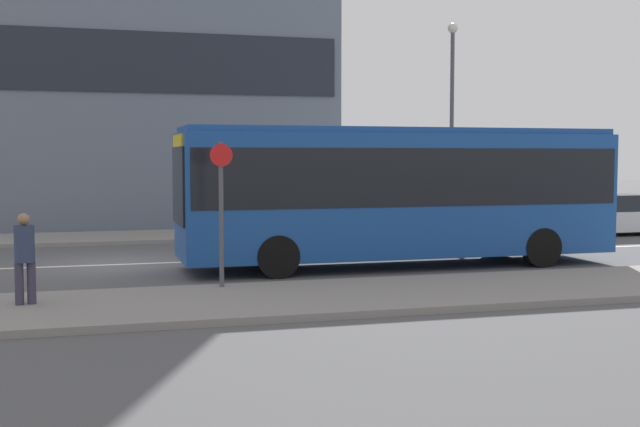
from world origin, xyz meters
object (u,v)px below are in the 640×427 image
Objects in this scene: parked_car_1 at (615,216)px; bus_stop_sign at (221,203)px; city_bus at (398,187)px; pedestrian_near_stop at (25,253)px; parked_car_0 at (479,220)px; street_lamp at (452,105)px.

bus_stop_sign is at bearing -151.19° from parked_car_1.
city_bus reaches higher than pedestrian_near_stop.
city_bus is 7.67m from parked_car_0.
pedestrian_near_stop reaches higher than parked_car_1.
pedestrian_near_stop is (-13.38, -9.27, 0.41)m from parked_car_0.
parked_car_1 is 2.67× the size of pedestrian_near_stop.
bus_stop_sign is (-4.77, -2.75, -0.15)m from city_bus.
street_lamp is at bearing 52.82° from city_bus.
pedestrian_near_stop is 0.22× the size of street_lamp.
pedestrian_near_stop is at bearing -160.23° from city_bus.
city_bus is 11.61m from parked_car_1.
bus_stop_sign reaches higher than pedestrian_near_stop.
parked_car_0 is 2.94× the size of pedestrian_near_stop.
pedestrian_near_stop is 0.55× the size of bus_stop_sign.
city_bus is 3.73× the size of bus_stop_sign.
street_lamp is (13.35, 11.36, 3.48)m from pedestrian_near_stop.
bus_stop_sign is 14.57m from street_lamp.
bus_stop_sign is (-14.93, -8.21, 1.14)m from parked_car_1.
city_bus is 2.52× the size of parked_car_1.
parked_car_1 is 0.59× the size of street_lamp.
pedestrian_near_stop is at bearing -145.28° from parked_car_0.
pedestrian_near_stop is 17.87m from street_lamp.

